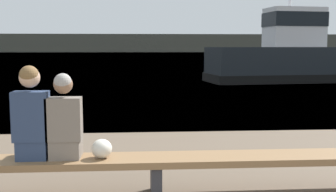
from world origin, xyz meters
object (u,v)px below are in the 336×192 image
at_px(bench_main, 156,163).
at_px(tugboat_red, 287,58).
at_px(shopping_bag, 102,149).
at_px(person_right, 65,122).
at_px(person_left, 32,117).

height_order(bench_main, tugboat_red, tugboat_red).
xyz_separation_m(shopping_bag, tugboat_red, (7.81, 15.69, 0.58)).
relative_size(person_right, tugboat_red, 0.12).
distance_m(bench_main, shopping_bag, 0.64).
distance_m(person_left, person_right, 0.36).
relative_size(person_left, person_right, 1.09).
bearing_deg(shopping_bag, bench_main, 1.33).
xyz_separation_m(person_left, shopping_bag, (0.77, -0.02, -0.37)).
bearing_deg(tugboat_red, person_right, 145.27).
relative_size(person_left, shopping_bag, 4.40).
height_order(bench_main, person_left, person_left).
xyz_separation_m(bench_main, tugboat_red, (7.20, 15.67, 0.76)).
height_order(person_left, person_right, person_left).
bearing_deg(tugboat_red, shopping_bag, 146.49).
distance_m(bench_main, person_left, 1.49).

